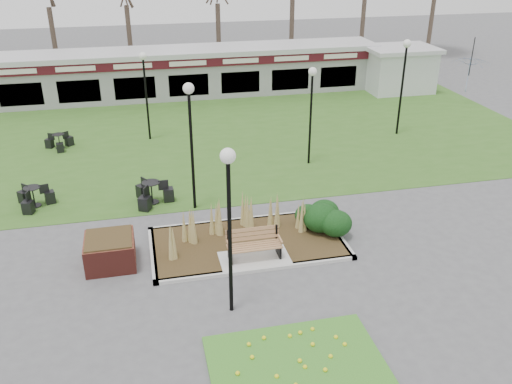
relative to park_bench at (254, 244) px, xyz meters
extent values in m
plane|color=#515154|center=(0.00, -0.25, -0.59)|extent=(100.00, 100.00, 0.00)
cube|color=#345F1E|center=(0.00, 11.75, -0.58)|extent=(34.00, 16.00, 0.02)
cube|color=#337120|center=(0.00, -4.85, -0.55)|extent=(4.20, 3.00, 0.08)
cube|color=#372C16|center=(0.00, 0.95, -0.53)|extent=(6.22, 3.22, 0.12)
cube|color=#B7B7B2|center=(0.00, -0.66, -0.53)|extent=(6.40, 0.18, 0.12)
cube|color=#B7B7B2|center=(0.00, 2.56, -0.53)|extent=(6.40, 0.18, 0.12)
cube|color=#B7B7B2|center=(-3.11, 0.95, -0.53)|extent=(0.18, 3.40, 0.12)
cube|color=#B7B7B2|center=(3.11, 0.95, -0.53)|extent=(0.18, 3.40, 0.12)
cube|color=#B7B7B2|center=(0.00, -0.10, -0.52)|extent=(2.20, 1.20, 0.13)
cone|color=tan|center=(-1.90, 1.35, 0.11)|extent=(0.36, 0.36, 1.15)
cone|color=tan|center=(-0.90, 1.75, 0.11)|extent=(0.36, 0.36, 1.15)
cone|color=tan|center=(0.20, 1.95, 0.11)|extent=(0.36, 0.36, 1.15)
cone|color=tan|center=(1.10, 1.75, 0.11)|extent=(0.36, 0.36, 1.15)
cone|color=tan|center=(1.90, 1.35, 0.11)|extent=(0.36, 0.36, 1.15)
cone|color=tan|center=(-2.40, 0.55, 0.11)|extent=(0.36, 0.36, 1.15)
ellipsoid|color=black|center=(2.60, 1.15, 0.00)|extent=(1.21, 1.10, 0.99)
ellipsoid|color=black|center=(3.00, 0.75, -0.04)|extent=(1.10, 1.00, 0.90)
ellipsoid|color=black|center=(2.90, 1.65, -0.06)|extent=(1.06, 0.96, 0.86)
ellipsoid|color=black|center=(2.30, 1.65, -0.11)|extent=(0.92, 0.84, 0.76)
cube|color=#A06848|center=(0.00, -0.10, -0.03)|extent=(1.70, 0.57, 0.04)
cube|color=#A06848|center=(0.00, 0.21, 0.25)|extent=(1.70, 0.13, 0.44)
cube|color=black|center=(-0.78, -0.10, -0.25)|extent=(0.06, 0.55, 0.42)
cube|color=black|center=(0.78, -0.10, -0.25)|extent=(0.06, 0.55, 0.42)
cube|color=black|center=(-0.78, 0.20, 0.22)|extent=(0.06, 0.06, 0.50)
cube|color=black|center=(0.78, 0.20, 0.22)|extent=(0.06, 0.06, 0.50)
cube|color=#A06848|center=(-0.82, -0.12, 0.15)|extent=(0.05, 0.50, 0.04)
cube|color=#A06848|center=(0.82, -0.12, 0.15)|extent=(0.05, 0.50, 0.04)
cube|color=maroon|center=(-4.40, 0.75, -0.14)|extent=(1.50, 1.50, 0.90)
cube|color=#372C16|center=(-4.40, 0.75, 0.33)|extent=(1.40, 1.40, 0.06)
cube|color=#9A9A9D|center=(0.00, 19.75, 0.71)|extent=(24.00, 3.00, 2.60)
cube|color=#450E16|center=(0.00, 18.20, 1.76)|extent=(24.00, 0.18, 0.55)
cube|color=silver|center=(0.00, 19.75, 2.16)|extent=(24.60, 3.40, 0.30)
cube|color=silver|center=(0.00, 18.09, 1.76)|extent=(22.00, 0.02, 0.28)
cube|color=black|center=(0.00, 18.30, 0.41)|extent=(22.00, 0.10, 1.30)
cube|color=silver|center=(13.50, 17.75, 0.71)|extent=(4.00, 3.00, 2.60)
cube|color=silver|center=(13.50, 17.75, 2.11)|extent=(4.40, 3.40, 0.25)
cylinder|color=#47382B|center=(-9.00, 27.75, 2.00)|extent=(0.36, 0.36, 5.17)
cylinder|color=#47382B|center=(-3.00, 27.75, 2.00)|extent=(0.36, 0.36, 5.17)
cylinder|color=#47382B|center=(3.00, 27.75, 2.00)|extent=(0.36, 0.36, 5.17)
cylinder|color=#47382B|center=(9.00, 27.75, 2.00)|extent=(0.36, 0.36, 5.17)
cylinder|color=#47382B|center=(15.00, 27.75, 2.00)|extent=(0.36, 0.36, 5.17)
cylinder|color=#47382B|center=(21.00, 27.75, 2.00)|extent=(0.36, 0.36, 5.17)
cylinder|color=black|center=(-1.14, -2.33, 1.61)|extent=(0.11, 0.11, 4.39)
sphere|color=white|center=(-1.14, -2.33, 3.98)|extent=(0.40, 0.40, 0.40)
cylinder|color=black|center=(-1.39, 3.97, 1.62)|extent=(0.11, 0.11, 4.41)
sphere|color=white|center=(-1.39, 3.97, 4.00)|extent=(0.40, 0.40, 0.40)
cylinder|color=black|center=(-2.69, 11.97, 1.40)|extent=(0.10, 0.10, 3.97)
sphere|color=white|center=(-2.69, 11.97, 3.54)|extent=(0.36, 0.36, 0.36)
cylinder|color=black|center=(4.11, 7.20, 1.40)|extent=(0.10, 0.10, 3.99)
sphere|color=white|center=(4.11, 7.20, 3.56)|extent=(0.36, 0.36, 0.36)
cylinder|color=black|center=(9.74, 9.97, 1.61)|extent=(0.11, 0.11, 4.39)
sphere|color=white|center=(9.74, 9.97, 3.98)|extent=(0.40, 0.40, 0.40)
cylinder|color=black|center=(-6.96, 11.57, -0.55)|extent=(0.42, 0.42, 0.03)
cylinder|color=black|center=(-6.96, 11.57, -0.22)|extent=(0.05, 0.05, 0.68)
cylinder|color=black|center=(-6.96, 11.57, 0.13)|extent=(0.57, 0.57, 0.02)
cube|color=black|center=(-6.55, 11.90, -0.35)|extent=(0.45, 0.45, 0.44)
cube|color=black|center=(-7.44, 11.77, -0.35)|extent=(0.42, 0.42, 0.44)
cube|color=black|center=(-6.89, 11.06, -0.35)|extent=(0.36, 0.36, 0.44)
cylinder|color=black|center=(-7.29, 5.43, -0.55)|extent=(0.46, 0.46, 0.03)
cylinder|color=black|center=(-7.29, 5.43, -0.18)|extent=(0.05, 0.05, 0.75)
cylinder|color=black|center=(-7.29, 5.43, 0.20)|extent=(0.62, 0.62, 0.03)
cube|color=black|center=(-6.74, 5.59, -0.33)|extent=(0.44, 0.44, 0.48)
cube|color=black|center=(-7.70, 5.83, -0.33)|extent=(0.50, 0.50, 0.48)
cube|color=black|center=(-7.43, 4.88, -0.33)|extent=(0.43, 0.43, 0.48)
cylinder|color=black|center=(-2.93, 4.75, -0.55)|extent=(0.50, 0.50, 0.03)
cylinder|color=black|center=(-2.93, 4.75, -0.15)|extent=(0.06, 0.06, 0.82)
cylinder|color=black|center=(-2.93, 4.75, 0.28)|extent=(0.68, 0.68, 0.03)
cube|color=black|center=(-2.30, 4.78, -0.31)|extent=(0.40, 0.40, 0.52)
cube|color=black|center=(-3.27, 5.28, -0.31)|extent=(0.54, 0.54, 0.52)
cube|color=black|center=(-3.22, 4.20, -0.31)|extent=(0.52, 0.52, 0.52)
cylinder|color=black|center=(16.00, 13.85, 0.51)|extent=(0.06, 0.06, 2.20)
imported|color=#305DAA|center=(16.00, 13.85, 1.23)|extent=(2.54, 2.58, 2.09)
camera|label=1|loc=(-3.13, -14.21, 8.82)|focal=38.00mm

